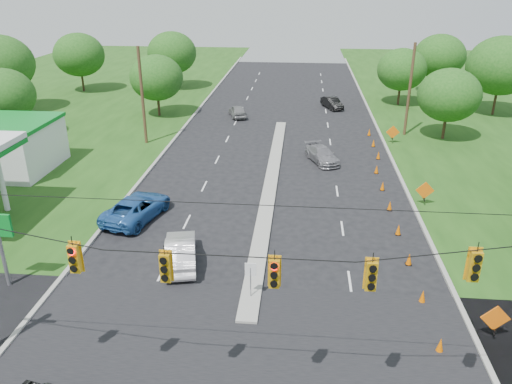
# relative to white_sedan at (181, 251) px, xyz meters

# --- Properties ---
(curb_left) EXTENTS (0.25, 110.00, 0.16)m
(curb_left) POSITION_rel_white_sedan_xyz_m (-5.92, 21.05, -0.77)
(curb_left) COLOR gray
(curb_left) RESTS_ON ground
(curb_right) EXTENTS (0.25, 110.00, 0.16)m
(curb_right) POSITION_rel_white_sedan_xyz_m (14.28, 21.05, -0.77)
(curb_right) COLOR gray
(curb_right) RESTS_ON ground
(median) EXTENTS (1.00, 34.00, 0.18)m
(median) POSITION_rel_white_sedan_xyz_m (4.18, 12.05, -0.77)
(median) COLOR gray
(median) RESTS_ON ground
(median_sign) EXTENTS (0.55, 0.06, 2.05)m
(median_sign) POSITION_rel_white_sedan_xyz_m (4.18, -2.95, 0.70)
(median_sign) COLOR gray
(median_sign) RESTS_ON ground
(signal_span) EXTENTS (25.60, 0.32, 9.00)m
(signal_span) POSITION_rel_white_sedan_xyz_m (4.13, -9.95, 4.20)
(signal_span) COLOR #422D1C
(signal_span) RESTS_ON ground
(utility_pole_far_left) EXTENTS (0.28, 0.28, 9.00)m
(utility_pole_far_left) POSITION_rel_white_sedan_xyz_m (-8.32, 21.05, 3.73)
(utility_pole_far_left) COLOR #422D1C
(utility_pole_far_left) RESTS_ON ground
(utility_pole_far_right) EXTENTS (0.28, 0.28, 9.00)m
(utility_pole_far_right) POSITION_rel_white_sedan_xyz_m (16.68, 26.05, 3.73)
(utility_pole_far_right) COLOR #422D1C
(utility_pole_far_right) RESTS_ON ground
(cone_0) EXTENTS (0.32, 0.32, 0.70)m
(cone_0) POSITION_rel_white_sedan_xyz_m (12.54, -5.95, -0.42)
(cone_0) COLOR #E76200
(cone_0) RESTS_ON ground
(cone_1) EXTENTS (0.32, 0.32, 0.70)m
(cone_1) POSITION_rel_white_sedan_xyz_m (12.54, -2.45, -0.42)
(cone_1) COLOR #E76200
(cone_1) RESTS_ON ground
(cone_2) EXTENTS (0.32, 0.32, 0.70)m
(cone_2) POSITION_rel_white_sedan_xyz_m (12.54, 1.05, -0.42)
(cone_2) COLOR #E76200
(cone_2) RESTS_ON ground
(cone_3) EXTENTS (0.32, 0.32, 0.70)m
(cone_3) POSITION_rel_white_sedan_xyz_m (12.54, 4.55, -0.42)
(cone_3) COLOR #E76200
(cone_3) RESTS_ON ground
(cone_4) EXTENTS (0.32, 0.32, 0.70)m
(cone_4) POSITION_rel_white_sedan_xyz_m (12.54, 8.05, -0.42)
(cone_4) COLOR #E76200
(cone_4) RESTS_ON ground
(cone_5) EXTENTS (0.32, 0.32, 0.70)m
(cone_5) POSITION_rel_white_sedan_xyz_m (12.54, 11.55, -0.42)
(cone_5) COLOR #E76200
(cone_5) RESTS_ON ground
(cone_6) EXTENTS (0.32, 0.32, 0.70)m
(cone_6) POSITION_rel_white_sedan_xyz_m (12.54, 15.05, -0.42)
(cone_6) COLOR #E76200
(cone_6) RESTS_ON ground
(cone_7) EXTENTS (0.32, 0.32, 0.70)m
(cone_7) POSITION_rel_white_sedan_xyz_m (13.14, 18.55, -0.42)
(cone_7) COLOR #E76200
(cone_7) RESTS_ON ground
(cone_8) EXTENTS (0.32, 0.32, 0.70)m
(cone_8) POSITION_rel_white_sedan_xyz_m (13.14, 22.05, -0.42)
(cone_8) COLOR #E76200
(cone_8) RESTS_ON ground
(cone_9) EXTENTS (0.32, 0.32, 0.70)m
(cone_9) POSITION_rel_white_sedan_xyz_m (13.14, 25.55, -0.42)
(cone_9) COLOR #E76200
(cone_9) RESTS_ON ground
(work_sign_0) EXTENTS (1.27, 0.58, 1.37)m
(work_sign_0) POSITION_rel_white_sedan_xyz_m (14.98, -4.95, 0.33)
(work_sign_0) COLOR black
(work_sign_0) RESTS_ON ground
(work_sign_1) EXTENTS (1.27, 0.58, 1.37)m
(work_sign_1) POSITION_rel_white_sedan_xyz_m (14.98, 9.05, 0.33)
(work_sign_1) COLOR black
(work_sign_1) RESTS_ON ground
(work_sign_2) EXTENTS (1.27, 0.58, 1.37)m
(work_sign_2) POSITION_rel_white_sedan_xyz_m (14.98, 23.05, 0.33)
(work_sign_2) COLOR black
(work_sign_2) RESTS_ON ground
(tree_2) EXTENTS (5.88, 5.88, 6.86)m
(tree_2) POSITION_rel_white_sedan_xyz_m (-21.82, 21.05, 3.57)
(tree_2) COLOR black
(tree_2) RESTS_ON ground
(tree_3) EXTENTS (7.56, 7.56, 8.82)m
(tree_3) POSITION_rel_white_sedan_xyz_m (-27.82, 31.05, 4.81)
(tree_3) COLOR black
(tree_3) RESTS_ON ground
(tree_4) EXTENTS (6.72, 6.72, 7.84)m
(tree_4) POSITION_rel_white_sedan_xyz_m (-23.82, 43.05, 4.19)
(tree_4) COLOR black
(tree_4) RESTS_ON ground
(tree_5) EXTENTS (5.88, 5.88, 6.86)m
(tree_5) POSITION_rel_white_sedan_xyz_m (-9.82, 31.05, 3.57)
(tree_5) COLOR black
(tree_5) RESTS_ON ground
(tree_6) EXTENTS (6.72, 6.72, 7.84)m
(tree_6) POSITION_rel_white_sedan_xyz_m (-11.82, 46.05, 4.19)
(tree_6) COLOR black
(tree_6) RESTS_ON ground
(tree_9) EXTENTS (5.88, 5.88, 6.86)m
(tree_9) POSITION_rel_white_sedan_xyz_m (20.18, 25.05, 3.57)
(tree_9) COLOR black
(tree_9) RESTS_ON ground
(tree_10) EXTENTS (7.56, 7.56, 8.82)m
(tree_10) POSITION_rel_white_sedan_xyz_m (28.18, 35.05, 4.81)
(tree_10) COLOR black
(tree_10) RESTS_ON ground
(tree_11) EXTENTS (6.72, 6.72, 7.84)m
(tree_11) POSITION_rel_white_sedan_xyz_m (24.18, 46.05, 4.19)
(tree_11) COLOR black
(tree_11) RESTS_ON ground
(tree_12) EXTENTS (5.88, 5.88, 6.86)m
(tree_12) POSITION_rel_white_sedan_xyz_m (18.18, 39.05, 3.57)
(tree_12) COLOR black
(tree_12) RESTS_ON ground
(white_sedan) EXTENTS (2.60, 4.90, 1.53)m
(white_sedan) POSITION_rel_white_sedan_xyz_m (0.00, 0.00, 0.00)
(white_sedan) COLOR white
(white_sedan) RESTS_ON ground
(blue_pickup) EXTENTS (3.89, 6.10, 1.57)m
(blue_pickup) POSITION_rel_white_sedan_xyz_m (-4.16, 5.25, 0.02)
(blue_pickup) COLOR #25599E
(blue_pickup) RESTS_ON ground
(silver_car_far) EXTENTS (3.34, 4.83, 1.30)m
(silver_car_far) POSITION_rel_white_sedan_xyz_m (8.21, 17.36, -0.12)
(silver_car_far) COLOR gray
(silver_car_far) RESTS_ON ground
(silver_car_oncoming) EXTENTS (2.73, 4.24, 1.34)m
(silver_car_oncoming) POSITION_rel_white_sedan_xyz_m (-0.89, 31.50, -0.09)
(silver_car_oncoming) COLOR gray
(silver_car_oncoming) RESTS_ON ground
(dark_car_receding) EXTENTS (2.77, 4.29, 1.34)m
(dark_car_receding) POSITION_rel_white_sedan_xyz_m (9.94, 36.59, -0.10)
(dark_car_receding) COLOR black
(dark_car_receding) RESTS_ON ground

